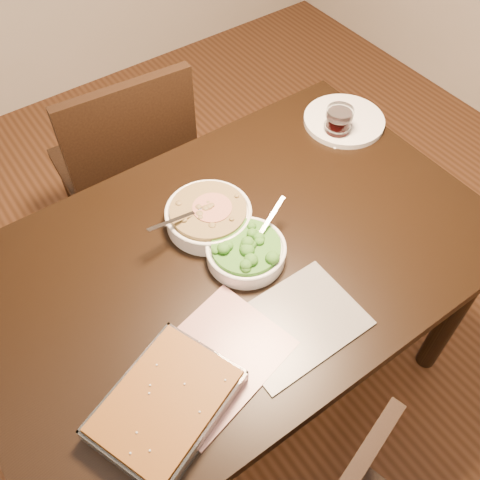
# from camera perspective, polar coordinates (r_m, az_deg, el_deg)

# --- Properties ---
(ground) EXTENTS (4.00, 4.00, 0.00)m
(ground) POSITION_cam_1_polar(r_m,az_deg,el_deg) (2.07, -0.34, -14.10)
(ground) COLOR #412312
(ground) RESTS_ON ground
(table) EXTENTS (1.40, 0.90, 0.75)m
(table) POSITION_cam_1_polar(r_m,az_deg,el_deg) (1.49, -0.46, -3.68)
(table) COLOR black
(table) RESTS_ON ground
(magazine_a) EXTENTS (0.38, 0.31, 0.01)m
(magazine_a) POSITION_cam_1_polar(r_m,az_deg,el_deg) (1.25, -2.85, -12.71)
(magazine_a) COLOR #A02D34
(magazine_a) RESTS_ON table
(magazine_b) EXTENTS (0.32, 0.23, 0.01)m
(magazine_b) POSITION_cam_1_polar(r_m,az_deg,el_deg) (1.31, 5.95, -8.84)
(magazine_b) COLOR #2A2A32
(magazine_b) RESTS_ON table
(coaster) EXTENTS (0.10, 0.10, 0.00)m
(coaster) POSITION_cam_1_polar(r_m,az_deg,el_deg) (1.78, 10.23, 11.04)
(coaster) COLOR white
(coaster) RESTS_ON table
(stew_bowl) EXTENTS (0.26, 0.24, 0.09)m
(stew_bowl) POSITION_cam_1_polar(r_m,az_deg,el_deg) (1.46, -3.38, 2.65)
(stew_bowl) COLOR white
(stew_bowl) RESTS_ON table
(broccoli_bowl) EXTENTS (0.23, 0.21, 0.08)m
(broccoli_bowl) POSITION_cam_1_polar(r_m,az_deg,el_deg) (1.39, 0.65, -1.15)
(broccoli_bowl) COLOR white
(broccoli_bowl) RESTS_ON table
(baking_dish) EXTENTS (0.36, 0.32, 0.05)m
(baking_dish) POSITION_cam_1_polar(r_m,az_deg,el_deg) (1.20, -7.88, -16.98)
(baking_dish) COLOR silver
(baking_dish) RESTS_ON table
(wine_tumbler) EXTENTS (0.09, 0.09, 0.10)m
(wine_tumbler) POSITION_cam_1_polar(r_m,az_deg,el_deg) (1.74, 10.47, 12.33)
(wine_tumbler) COLOR black
(wine_tumbler) RESTS_ON coaster
(dinner_plate) EXTENTS (0.26, 0.26, 0.02)m
(dinner_plate) POSITION_cam_1_polar(r_m,az_deg,el_deg) (1.82, 11.03, 12.40)
(dinner_plate) COLOR white
(dinner_plate) RESTS_ON table
(chair_far) EXTENTS (0.48, 0.48, 0.94)m
(chair_far) POSITION_cam_1_polar(r_m,az_deg,el_deg) (2.01, -11.83, 7.71)
(chair_far) COLOR black
(chair_far) RESTS_ON ground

